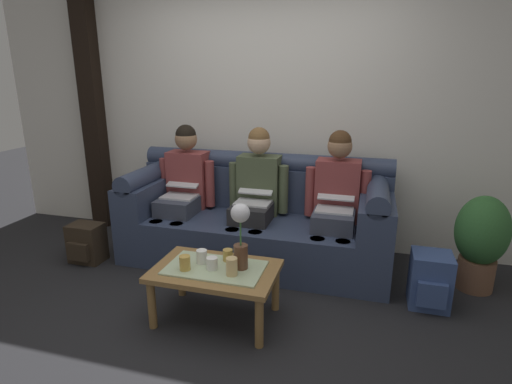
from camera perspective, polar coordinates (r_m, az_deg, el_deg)
The scene contains 17 objects.
ground_plane at distance 2.95m, azimuth -6.52°, elevation -18.47°, with size 14.00×14.00×0.00m, color black.
back_wall_patterned at distance 4.05m, azimuth 2.13°, elevation 13.03°, with size 6.00×0.12×2.90m, color silver.
timber_pillar at distance 4.80m, azimuth -21.99°, elevation 12.39°, with size 0.20×0.20×2.90m, color black.
couch at distance 3.77m, azimuth 0.03°, elevation -4.06°, with size 2.39×0.88×0.96m.
person_left at distance 3.92m, azimuth -10.09°, elevation 0.95°, with size 0.56×0.67×1.22m.
person_middle at distance 3.68m, azimuth 0.01°, elevation 0.16°, with size 0.56×0.67×1.22m.
person_right at distance 3.55m, azimuth 11.17°, elevation -0.72°, with size 0.56×0.67×1.22m.
coffee_table at distance 2.88m, azimuth -5.71°, elevation -11.51°, with size 0.85×0.55×0.40m.
flower_vase at distance 2.72m, azimuth -2.18°, elevation -5.63°, with size 0.13×0.13×0.46m.
cup_near_left at distance 2.92m, azimuth -3.97°, elevation -8.82°, with size 0.07×0.07×0.08m, color gold.
cup_near_right at distance 2.90m, azimuth -7.62°, elevation -8.96°, with size 0.07×0.07×0.10m, color white.
cup_far_center at distance 2.83m, azimuth -9.95°, elevation -9.76°, with size 0.07×0.07×0.10m, color gold.
cup_far_left at distance 2.82m, azimuth -6.19°, elevation -9.90°, with size 0.08×0.08×0.08m, color white.
cup_far_right at distance 2.72m, azimuth -3.42°, elevation -10.39°, with size 0.08×0.08×0.12m, color #DBB77A.
backpack_left at distance 4.08m, azimuth -22.69°, elevation -6.65°, with size 0.30×0.26×0.36m.
backpack_right at distance 3.34m, azimuth 23.22°, elevation -11.34°, with size 0.28×0.32×0.41m.
potted_plant at distance 3.67m, azimuth 29.02°, elevation -5.75°, with size 0.40×0.40×0.78m.
Camera 1 is at (0.97, -2.23, 1.68)m, focal length 28.53 mm.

